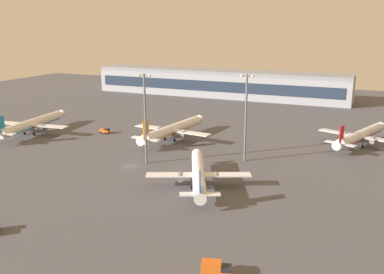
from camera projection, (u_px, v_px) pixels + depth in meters
The scene contains 10 objects.
ground_plane at pixel (130, 166), 138.68m from camera, with size 416.00×416.00×0.00m, color #4C4C51.
terminal_building at pixel (218, 83), 272.48m from camera, with size 161.27×22.40×16.40m.
airplane_terminal_side at pixel (198, 174), 120.78m from camera, with size 28.14×35.62×9.68m.
airplane_taxiway_distant at pixel (32, 124), 178.67m from camera, with size 33.51×42.95×11.01m.
airplane_near_gate at pixel (172, 130), 169.57m from camera, with size 33.33×42.72×10.96m.
airplane_far_stand at pixel (360, 136), 161.31m from camera, with size 30.66×38.94×10.31m.
cargo_loader at pixel (105, 131), 180.33m from camera, with size 4.24×2.21×2.25m.
catering_truck at pixel (216, 269), 77.53m from camera, with size 6.07×3.76×3.05m.
apron_light_west at pixel (246, 113), 140.16m from camera, with size 4.80×0.90×28.81m.
apron_light_east at pixel (145, 114), 137.67m from camera, with size 4.80×0.90×29.29m.
Camera 1 is at (71.24, -112.65, 44.18)m, focal length 40.48 mm.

